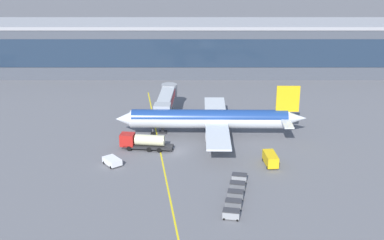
{
  "coord_description": "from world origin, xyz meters",
  "views": [
    {
      "loc": [
        3.46,
        -95.06,
        41.24
      ],
      "look_at": [
        3.62,
        6.54,
        4.5
      ],
      "focal_mm": 47.64,
      "sensor_mm": 36.0,
      "label": 1
    }
  ],
  "objects_px": {
    "baggage_cart_3": "(237,186)",
    "baggage_cart_4": "(239,178)",
    "baggage_cart_0": "(231,214)",
    "baggage_cart_2": "(235,194)",
    "main_airliner": "(210,119)",
    "baggage_cart_1": "(233,204)",
    "fuel_tanker": "(142,141)",
    "crew_van": "(270,159)",
    "pushback_tug": "(112,161)"
  },
  "relations": [
    {
      "from": "baggage_cart_2",
      "to": "baggage_cart_1",
      "type": "bearing_deg",
      "value": -100.58
    },
    {
      "from": "baggage_cart_0",
      "to": "baggage_cart_2",
      "type": "bearing_deg",
      "value": 79.42
    },
    {
      "from": "main_airliner",
      "to": "baggage_cart_0",
      "type": "relative_size",
      "value": 14.33
    },
    {
      "from": "crew_van",
      "to": "baggage_cart_4",
      "type": "height_order",
      "value": "crew_van"
    },
    {
      "from": "main_airliner",
      "to": "baggage_cart_0",
      "type": "distance_m",
      "value": 34.72
    },
    {
      "from": "crew_van",
      "to": "baggage_cart_4",
      "type": "distance_m",
      "value": 9.59
    },
    {
      "from": "fuel_tanker",
      "to": "baggage_cart_1",
      "type": "bearing_deg",
      "value": -55.29
    },
    {
      "from": "main_airliner",
      "to": "baggage_cart_1",
      "type": "relative_size",
      "value": 14.33
    },
    {
      "from": "baggage_cart_2",
      "to": "fuel_tanker",
      "type": "bearing_deg",
      "value": 129.51
    },
    {
      "from": "baggage_cart_0",
      "to": "main_airliner",
      "type": "bearing_deg",
      "value": 93.35
    },
    {
      "from": "baggage_cart_1",
      "to": "baggage_cart_4",
      "type": "height_order",
      "value": "same"
    },
    {
      "from": "baggage_cart_2",
      "to": "crew_van",
      "type": "bearing_deg",
      "value": 59.73
    },
    {
      "from": "baggage_cart_3",
      "to": "baggage_cart_4",
      "type": "xyz_separation_m",
      "value": [
        0.59,
        3.15,
        0.0
      ]
    },
    {
      "from": "main_airliner",
      "to": "baggage_cart_2",
      "type": "distance_m",
      "value": 28.59
    },
    {
      "from": "main_airliner",
      "to": "baggage_cart_3",
      "type": "bearing_deg",
      "value": -81.43
    },
    {
      "from": "baggage_cart_0",
      "to": "baggage_cart_4",
      "type": "relative_size",
      "value": 1.0
    },
    {
      "from": "baggage_cart_2",
      "to": "baggage_cart_4",
      "type": "relative_size",
      "value": 1.0
    },
    {
      "from": "baggage_cart_3",
      "to": "baggage_cart_4",
      "type": "height_order",
      "value": "same"
    },
    {
      "from": "pushback_tug",
      "to": "baggage_cart_2",
      "type": "xyz_separation_m",
      "value": [
        22.47,
        -13.26,
        -0.07
      ]
    },
    {
      "from": "fuel_tanker",
      "to": "crew_van",
      "type": "bearing_deg",
      "value": -17.14
    },
    {
      "from": "baggage_cart_3",
      "to": "fuel_tanker",
      "type": "bearing_deg",
      "value": 135.09
    },
    {
      "from": "pushback_tug",
      "to": "baggage_cart_1",
      "type": "bearing_deg",
      "value": -36.86
    },
    {
      "from": "fuel_tanker",
      "to": "pushback_tug",
      "type": "height_order",
      "value": "fuel_tanker"
    },
    {
      "from": "baggage_cart_4",
      "to": "crew_van",
      "type": "bearing_deg",
      "value": 46.71
    },
    {
      "from": "fuel_tanker",
      "to": "baggage_cart_2",
      "type": "xyz_separation_m",
      "value": [
        17.3,
        -20.98,
        -0.96
      ]
    },
    {
      "from": "main_airliner",
      "to": "crew_van",
      "type": "relative_size",
      "value": 7.99
    },
    {
      "from": "main_airliner",
      "to": "baggage_cart_3",
      "type": "height_order",
      "value": "main_airliner"
    },
    {
      "from": "fuel_tanker",
      "to": "baggage_cart_3",
      "type": "xyz_separation_m",
      "value": [
        17.89,
        -17.83,
        -0.96
      ]
    },
    {
      "from": "pushback_tug",
      "to": "baggage_cart_0",
      "type": "xyz_separation_m",
      "value": [
        21.3,
        -19.55,
        -0.07
      ]
    },
    {
      "from": "fuel_tanker",
      "to": "baggage_cart_0",
      "type": "height_order",
      "value": "fuel_tanker"
    },
    {
      "from": "baggage_cart_1",
      "to": "baggage_cart_2",
      "type": "height_order",
      "value": "same"
    },
    {
      "from": "crew_van",
      "to": "baggage_cart_0",
      "type": "xyz_separation_m",
      "value": [
        -8.91,
        -19.55,
        -0.53
      ]
    },
    {
      "from": "fuel_tanker",
      "to": "main_airliner",
      "type": "bearing_deg",
      "value": 27.16
    },
    {
      "from": "main_airliner",
      "to": "baggage_cart_4",
      "type": "relative_size",
      "value": 14.33
    },
    {
      "from": "baggage_cart_1",
      "to": "baggage_cart_4",
      "type": "xyz_separation_m",
      "value": [
        1.76,
        9.44,
        0.0
      ]
    },
    {
      "from": "baggage_cart_1",
      "to": "baggage_cart_3",
      "type": "xyz_separation_m",
      "value": [
        1.17,
        6.29,
        0.0
      ]
    },
    {
      "from": "baggage_cart_0",
      "to": "baggage_cart_4",
      "type": "xyz_separation_m",
      "value": [
        2.35,
        12.58,
        0.0
      ]
    },
    {
      "from": "fuel_tanker",
      "to": "baggage_cart_4",
      "type": "distance_m",
      "value": 23.62
    },
    {
      "from": "baggage_cart_2",
      "to": "baggage_cart_4",
      "type": "distance_m",
      "value": 6.4
    },
    {
      "from": "crew_van",
      "to": "baggage_cart_2",
      "type": "height_order",
      "value": "crew_van"
    },
    {
      "from": "crew_van",
      "to": "baggage_cart_2",
      "type": "bearing_deg",
      "value": -120.27
    },
    {
      "from": "baggage_cart_1",
      "to": "baggage_cart_4",
      "type": "relative_size",
      "value": 1.0
    },
    {
      "from": "main_airliner",
      "to": "fuel_tanker",
      "type": "height_order",
      "value": "main_airliner"
    },
    {
      "from": "baggage_cart_3",
      "to": "baggage_cart_4",
      "type": "distance_m",
      "value": 3.2
    },
    {
      "from": "crew_van",
      "to": "baggage_cart_1",
      "type": "bearing_deg",
      "value": -116.91
    },
    {
      "from": "crew_van",
      "to": "baggage_cart_2",
      "type": "xyz_separation_m",
      "value": [
        -7.74,
        -13.26,
        -0.53
      ]
    },
    {
      "from": "baggage_cart_1",
      "to": "pushback_tug",
      "type": "bearing_deg",
      "value": 143.14
    },
    {
      "from": "pushback_tug",
      "to": "crew_van",
      "type": "bearing_deg",
      "value": -0.0
    },
    {
      "from": "fuel_tanker",
      "to": "baggage_cart_2",
      "type": "bearing_deg",
      "value": -50.49
    },
    {
      "from": "main_airliner",
      "to": "fuel_tanker",
      "type": "distance_m",
      "value": 16.02
    }
  ]
}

